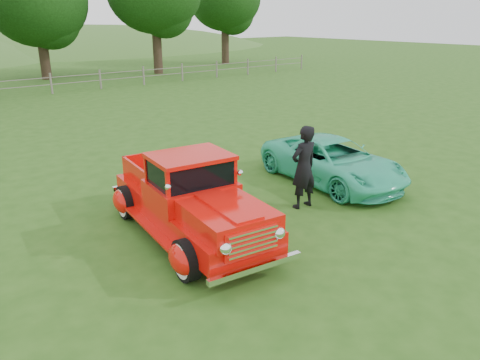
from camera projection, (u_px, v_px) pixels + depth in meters
ground at (273, 241)px, 9.52m from camera, size 140.00×140.00×0.00m
tree_near_east at (37, 1)px, 31.89m from camera, size 6.80×6.80×8.33m
red_pickup at (190, 200)px, 9.50m from camera, size 2.70×5.17×1.78m
teal_sedan at (333, 161)px, 12.68m from camera, size 2.50×4.57×1.21m
man at (304, 167)px, 10.90m from camera, size 0.74×0.50×1.99m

